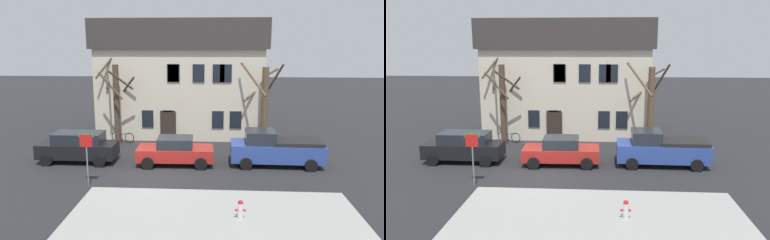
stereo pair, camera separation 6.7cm
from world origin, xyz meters
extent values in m
plane|color=#262628|center=(0.00, 0.00, 0.00)|extent=(120.00, 120.00, 0.00)
cube|color=#999993|center=(3.13, -5.60, 0.06)|extent=(11.54, 7.22, 0.12)
cube|color=beige|center=(0.55, 11.27, 3.20)|extent=(11.85, 8.17, 6.40)
cube|color=#383333|center=(0.55, 11.27, 7.42)|extent=(12.35, 8.67, 2.05)
cube|color=#2D231E|center=(-0.16, 7.13, 1.05)|extent=(1.10, 0.12, 2.10)
cube|color=black|center=(-1.59, 7.14, 1.60)|extent=(0.80, 0.08, 1.20)
cube|color=black|center=(-0.28, 7.14, 1.60)|extent=(0.80, 0.08, 1.20)
cube|color=black|center=(-0.06, 7.14, 1.60)|extent=(0.80, 0.08, 1.20)
cube|color=black|center=(3.31, 7.14, 1.60)|extent=(0.80, 0.08, 1.20)
cube|color=black|center=(4.54, 7.14, 1.60)|extent=(0.80, 0.08, 1.20)
cube|color=black|center=(0.22, 7.14, 4.80)|extent=(0.80, 0.08, 1.20)
cube|color=black|center=(0.27, 7.14, 4.80)|extent=(0.80, 0.08, 1.20)
cube|color=black|center=(1.97, 7.14, 4.80)|extent=(0.80, 0.08, 1.20)
cube|color=black|center=(3.33, 7.14, 4.80)|extent=(0.80, 0.08, 1.20)
cube|color=black|center=(3.81, 7.14, 4.80)|extent=(0.80, 0.08, 1.20)
cylinder|color=#4C3D2D|center=(-3.54, 6.33, 2.70)|extent=(0.40, 0.40, 5.41)
cylinder|color=#4C3D2D|center=(-2.97, 6.99, 3.84)|extent=(1.47, 1.30, 1.58)
cylinder|color=#4C3D2D|center=(-4.08, 6.22, 4.31)|extent=(0.37, 1.21, 1.56)
cylinder|color=#4C3D2D|center=(-4.17, 7.11, 5.56)|extent=(1.74, 1.44, 2.31)
cylinder|color=#4C3D2D|center=(-3.03, 5.67, 4.44)|extent=(1.48, 1.18, 1.38)
cylinder|color=#4C3D2D|center=(-3.70, 5.55, 4.08)|extent=(1.69, 0.47, 1.77)
cylinder|color=brown|center=(6.40, 6.51, 2.64)|extent=(0.44, 0.44, 5.27)
cylinder|color=brown|center=(5.76, 7.20, 3.50)|extent=(1.55, 1.44, 1.14)
cylinder|color=brown|center=(5.53, 5.78, 4.55)|extent=(1.63, 1.92, 2.07)
cylinder|color=brown|center=(7.09, 6.89, 4.53)|extent=(0.96, 1.56, 1.98)
cylinder|color=brown|center=(6.11, 7.85, 4.32)|extent=(2.79, 0.74, 1.60)
cube|color=black|center=(-4.81, 2.13, 0.73)|extent=(4.48, 1.73, 0.82)
cube|color=#1E232B|center=(-4.72, 2.13, 1.45)|extent=(2.78, 1.52, 0.62)
cylinder|color=black|center=(-6.33, 1.28, 0.34)|extent=(0.68, 0.22, 0.68)
cylinder|color=black|center=(-6.33, 3.00, 0.34)|extent=(0.68, 0.22, 0.68)
cylinder|color=black|center=(-3.29, 1.27, 0.34)|extent=(0.68, 0.22, 0.68)
cylinder|color=black|center=(-3.28, 2.99, 0.34)|extent=(0.68, 0.22, 0.68)
cube|color=#AD231E|center=(0.89, 1.97, 0.67)|extent=(4.32, 1.86, 0.70)
cube|color=#1E232B|center=(0.89, 1.97, 1.31)|extent=(2.01, 1.59, 0.58)
cylinder|color=black|center=(-0.54, 1.06, 0.34)|extent=(0.69, 0.24, 0.68)
cylinder|color=black|center=(-0.59, 2.81, 0.34)|extent=(0.69, 0.24, 0.68)
cylinder|color=black|center=(2.37, 1.14, 0.34)|extent=(0.69, 0.24, 0.68)
cylinder|color=black|center=(2.32, 2.88, 0.34)|extent=(0.69, 0.24, 0.68)
cube|color=#2D4799|center=(6.59, 2.24, 0.81)|extent=(5.14, 2.05, 0.98)
cube|color=#1E232B|center=(5.67, 2.26, 1.65)|extent=(1.66, 1.75, 0.70)
cube|color=black|center=(7.71, 2.22, 1.40)|extent=(2.69, 1.93, 0.20)
cylinder|color=black|center=(4.84, 1.30, 0.34)|extent=(0.68, 0.23, 0.68)
cylinder|color=black|center=(4.87, 3.26, 0.34)|extent=(0.68, 0.23, 0.68)
cylinder|color=black|center=(8.31, 1.23, 0.34)|extent=(0.68, 0.23, 0.68)
cylinder|color=black|center=(8.34, 3.19, 0.34)|extent=(0.68, 0.23, 0.68)
cylinder|color=silver|center=(4.13, -4.83, 0.43)|extent=(0.22, 0.22, 0.63)
sphere|color=red|center=(4.13, -4.83, 0.77)|extent=(0.21, 0.21, 0.21)
cylinder|color=red|center=(3.97, -4.83, 0.46)|extent=(0.10, 0.09, 0.09)
cylinder|color=red|center=(4.29, -4.83, 0.46)|extent=(0.10, 0.09, 0.09)
cylinder|color=slate|center=(-2.99, -1.50, 1.28)|extent=(0.07, 0.07, 2.55)
cube|color=red|center=(-2.99, -1.52, 2.25)|extent=(0.60, 0.03, 0.60)
cube|color=#1E8C38|center=(-2.99, -1.48, 2.50)|extent=(0.76, 0.02, 0.18)
torus|color=black|center=(-2.79, 6.54, 0.36)|extent=(0.70, 0.23, 0.71)
torus|color=black|center=(-3.80, 6.81, 0.36)|extent=(0.70, 0.23, 0.71)
cylinder|color=#1E4C8C|center=(-3.29, 6.68, 0.58)|extent=(0.97, 0.30, 0.19)
cylinder|color=#1E4C8C|center=(-3.49, 6.73, 0.81)|extent=(0.10, 0.06, 0.45)
camera|label=1|loc=(3.09, -18.39, 6.76)|focal=35.11mm
camera|label=2|loc=(3.16, -18.39, 6.76)|focal=35.11mm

